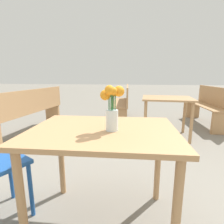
{
  "coord_description": "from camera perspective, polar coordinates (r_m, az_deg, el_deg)",
  "views": [
    {
      "loc": [
        0.2,
        -1.12,
        1.09
      ],
      "look_at": [
        0.07,
        -0.03,
        0.86
      ],
      "focal_mm": 28.0,
      "sensor_mm": 36.0,
      "label": 1
    }
  ],
  "objects": [
    {
      "name": "ground_plane",
      "position": [
        1.58,
        -2.67,
        -32.1
      ],
      "size": [
        40.0,
        40.0,
        0.0
      ],
      "primitive_type": "plane",
      "color": "gray"
    },
    {
      "name": "table_front",
      "position": [
        1.22,
        -2.95,
        -10.26
      ],
      "size": [
        1.01,
        0.75,
        0.74
      ],
      "color": "tan",
      "rests_on": "ground_plane"
    },
    {
      "name": "flower_vase",
      "position": [
        1.12,
        -0.07,
        1.8
      ],
      "size": [
        0.15,
        0.14,
        0.3
      ],
      "color": "silver",
      "rests_on": "table_front"
    },
    {
      "name": "bench_near",
      "position": [
        4.31,
        3.82,
        3.44
      ],
      "size": [
        0.42,
        1.64,
        0.85
      ],
      "color": "tan",
      "rests_on": "ground_plane"
    },
    {
      "name": "bench_middle",
      "position": [
        4.44,
        29.06,
        2.1
      ],
      "size": [
        0.44,
        1.5,
        0.85
      ],
      "color": "tan",
      "rests_on": "ground_plane"
    },
    {
      "name": "bench_far",
      "position": [
        3.54,
        -24.89,
        0.57
      ],
      "size": [
        0.54,
        1.75,
        0.85
      ],
      "color": "tan",
      "rests_on": "ground_plane"
    },
    {
      "name": "table_back",
      "position": [
        3.24,
        17.5,
        2.54
      ],
      "size": [
        0.9,
        0.76,
        0.71
      ],
      "color": "tan",
      "rests_on": "ground_plane"
    }
  ]
}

